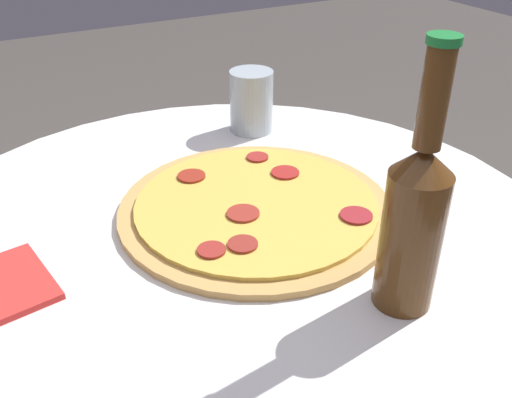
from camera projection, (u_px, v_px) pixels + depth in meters
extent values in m
cylinder|color=white|center=(231.00, 236.00, 0.75)|extent=(0.89, 0.89, 0.02)
cylinder|color=tan|center=(256.00, 208.00, 0.78)|extent=(0.37, 0.37, 0.01)
cylinder|color=#E0BC4C|center=(256.00, 203.00, 0.78)|extent=(0.33, 0.33, 0.01)
cylinder|color=#A12824|center=(257.00, 157.00, 0.89)|extent=(0.03, 0.03, 0.00)
cylinder|color=#A92421|center=(285.00, 173.00, 0.84)|extent=(0.04, 0.04, 0.00)
cylinder|color=maroon|center=(190.00, 176.00, 0.83)|extent=(0.04, 0.04, 0.00)
cylinder|color=maroon|center=(243.00, 244.00, 0.69)|extent=(0.04, 0.04, 0.00)
cylinder|color=#9E2F24|center=(241.00, 212.00, 0.75)|extent=(0.04, 0.04, 0.00)
cylinder|color=#A02B25|center=(211.00, 250.00, 0.68)|extent=(0.03, 0.03, 0.00)
cylinder|color=maroon|center=(356.00, 215.00, 0.74)|extent=(0.04, 0.04, 0.00)
cylinder|color=#563314|center=(410.00, 241.00, 0.59)|extent=(0.06, 0.06, 0.16)
cone|color=#563314|center=(424.00, 161.00, 0.54)|extent=(0.06, 0.06, 0.03)
cylinder|color=#563314|center=(434.00, 98.00, 0.51)|extent=(0.03, 0.03, 0.10)
cylinder|color=#1E8438|center=(444.00, 39.00, 0.48)|extent=(0.03, 0.03, 0.01)
cylinder|color=#ADBCC6|center=(251.00, 101.00, 0.99)|extent=(0.08, 0.08, 0.11)
cube|color=red|center=(15.00, 281.00, 0.65)|extent=(0.13, 0.09, 0.01)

